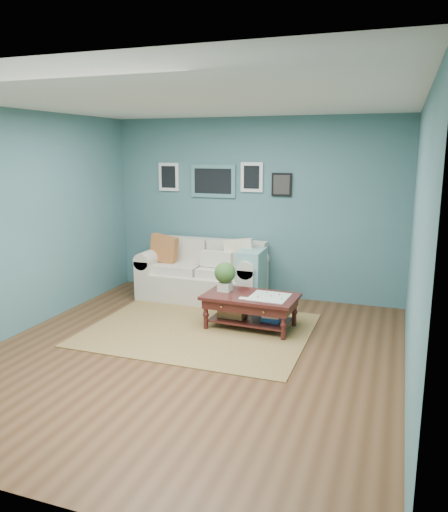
% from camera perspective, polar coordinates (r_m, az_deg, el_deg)
% --- Properties ---
extents(room_shell, '(5.00, 5.02, 2.70)m').
position_cam_1_polar(room_shell, '(5.32, -4.00, 2.70)').
color(room_shell, brown).
rests_on(room_shell, ground).
extents(area_rug, '(2.70, 2.16, 0.01)m').
position_cam_1_polar(area_rug, '(6.35, -2.83, -8.38)').
color(area_rug, brown).
rests_on(area_rug, ground).
extents(loveseat, '(1.90, 0.86, 0.98)m').
position_cam_1_polar(loveseat, '(7.51, -1.84, -2.00)').
color(loveseat, beige).
rests_on(loveseat, ground).
extents(coffee_table, '(1.19, 0.73, 0.81)m').
position_cam_1_polar(coffee_table, '(6.33, 2.55, -5.05)').
color(coffee_table, '#35110F').
rests_on(coffee_table, ground).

